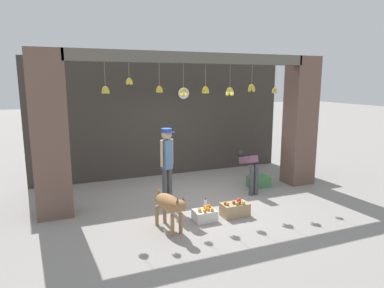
{
  "coord_description": "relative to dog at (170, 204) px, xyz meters",
  "views": [
    {
      "loc": [
        -3.0,
        -7.0,
        2.77
      ],
      "look_at": [
        0.0,
        0.36,
        1.28
      ],
      "focal_mm": 32.0,
      "sensor_mm": 36.0,
      "label": 1
    }
  ],
  "objects": [
    {
      "name": "produce_box_green",
      "position": [
        3.01,
        1.64,
        -0.36
      ],
      "size": [
        0.55,
        0.37,
        0.29
      ],
      "primitive_type": "cube",
      "color": "#42844C",
      "rests_on": "ground_plane"
    },
    {
      "name": "ground_plane",
      "position": [
        1.12,
        1.28,
        -0.51
      ],
      "size": [
        60.0,
        60.0,
        0.0
      ],
      "primitive_type": "plane",
      "color": "gray"
    },
    {
      "name": "dog",
      "position": [
        0.0,
        0.0,
        0.0
      ],
      "size": [
        0.46,
        1.08,
        0.74
      ],
      "rotation": [
        0.0,
        0.0,
        -1.34
      ],
      "color": "#9E7042",
      "rests_on": "ground_plane"
    },
    {
      "name": "worker_stooping",
      "position": [
        2.52,
        1.33,
        0.15
      ],
      "size": [
        0.25,
        0.76,
        1.0
      ],
      "rotation": [
        0.0,
        0.0,
        0.03
      ],
      "color": "#424247",
      "rests_on": "ground_plane"
    },
    {
      "name": "shop_back_wall",
      "position": [
        1.12,
        3.75,
        1.18
      ],
      "size": [
        7.48,
        0.12,
        3.37
      ],
      "primitive_type": "cube",
      "color": "#38332D",
      "rests_on": "ground_plane"
    },
    {
      "name": "shopkeeper",
      "position": [
        0.34,
        1.18,
        0.54
      ],
      "size": [
        0.33,
        0.31,
        1.75
      ],
      "rotation": [
        0.0,
        0.0,
        3.51
      ],
      "color": "#424247",
      "rests_on": "ground_plane"
    },
    {
      "name": "fruit_crate_apples",
      "position": [
        1.47,
        0.14,
        -0.36
      ],
      "size": [
        0.57,
        0.32,
        0.33
      ],
      "color": "tan",
      "rests_on": "ground_plane"
    },
    {
      "name": "wall_clock",
      "position": [
        1.68,
        3.68,
        1.89
      ],
      "size": [
        0.36,
        0.03,
        0.36
      ],
      "color": "black"
    },
    {
      "name": "shop_pillar_right",
      "position": [
        4.2,
        1.58,
        1.18
      ],
      "size": [
        0.7,
        0.6,
        3.37
      ],
      "primitive_type": "cube",
      "color": "brown",
      "rests_on": "ground_plane"
    },
    {
      "name": "fruit_crate_oranges",
      "position": [
        0.79,
        0.16,
        -0.39
      ],
      "size": [
        0.44,
        0.34,
        0.28
      ],
      "color": "silver",
      "rests_on": "ground_plane"
    },
    {
      "name": "storefront_awning",
      "position": [
        1.11,
        1.4,
        2.69
      ],
      "size": [
        5.58,
        0.32,
        0.97
      ],
      "color": "#5B564C"
    },
    {
      "name": "water_bottle",
      "position": [
        1.04,
        0.68,
        -0.39
      ],
      "size": [
        0.07,
        0.07,
        0.26
      ],
      "color": "silver",
      "rests_on": "ground_plane"
    },
    {
      "name": "shop_pillar_left",
      "position": [
        -1.97,
        1.58,
        1.18
      ],
      "size": [
        0.7,
        0.6,
        3.37
      ],
      "primitive_type": "cube",
      "color": "brown",
      "rests_on": "ground_plane"
    }
  ]
}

